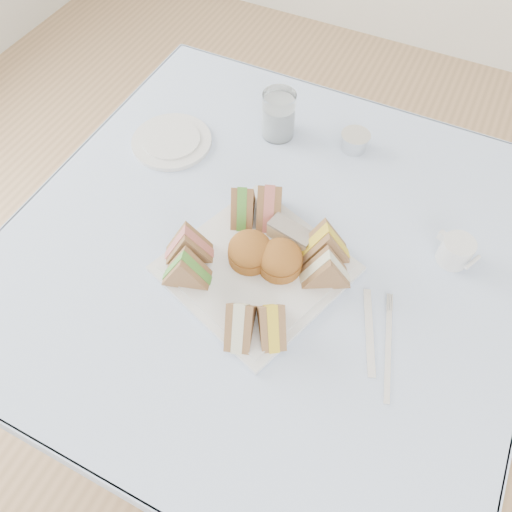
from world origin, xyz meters
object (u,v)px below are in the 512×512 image
at_px(table, 266,327).
at_px(serving_plate, 256,269).
at_px(water_glass, 279,115).
at_px(creamer_jug, 456,251).

height_order(table, serving_plate, serving_plate).
distance_m(table, water_glass, 0.54).
relative_size(table, serving_plate, 3.00).
distance_m(water_glass, creamer_jug, 0.49).
bearing_deg(serving_plate, water_glass, 127.53).
bearing_deg(serving_plate, table, 113.78).
xyz_separation_m(table, serving_plate, (0.01, -0.07, 0.38)).
relative_size(water_glass, creamer_jug, 1.79).
bearing_deg(serving_plate, creamer_jug, 49.11).
xyz_separation_m(table, creamer_jug, (0.34, 0.12, 0.40)).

